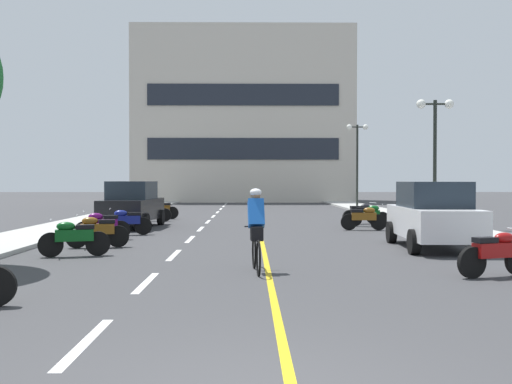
% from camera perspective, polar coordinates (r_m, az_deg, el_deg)
% --- Properties ---
extents(ground_plane, '(140.00, 140.00, 0.00)m').
position_cam_1_polar(ground_plane, '(25.89, -0.33, -3.00)').
color(ground_plane, '#38383A').
extents(curb_left, '(2.40, 72.00, 0.12)m').
position_cam_1_polar(curb_left, '(29.74, -14.38, -2.39)').
color(curb_left, '#A8A8A3').
rests_on(curb_left, ground).
extents(curb_right, '(2.40, 72.00, 0.12)m').
position_cam_1_polar(curb_right, '(29.80, 13.64, -2.38)').
color(curb_right, '#A8A8A3').
rests_on(curb_right, ground).
extents(lane_dash_0, '(0.14, 2.20, 0.01)m').
position_cam_1_polar(lane_dash_0, '(7.32, -15.91, -13.58)').
color(lane_dash_0, silver).
rests_on(lane_dash_0, ground).
extents(lane_dash_1, '(0.14, 2.20, 0.01)m').
position_cam_1_polar(lane_dash_1, '(11.14, -10.41, -8.47)').
color(lane_dash_1, silver).
rests_on(lane_dash_1, ground).
extents(lane_dash_2, '(0.14, 2.20, 0.01)m').
position_cam_1_polar(lane_dash_2, '(15.06, -7.80, -5.96)').
color(lane_dash_2, silver).
rests_on(lane_dash_2, ground).
extents(lane_dash_3, '(0.14, 2.20, 0.01)m').
position_cam_1_polar(lane_dash_3, '(19.01, -6.29, -4.49)').
color(lane_dash_3, silver).
rests_on(lane_dash_3, ground).
extents(lane_dash_4, '(0.14, 2.20, 0.01)m').
position_cam_1_polar(lane_dash_4, '(22.98, -5.30, -3.52)').
color(lane_dash_4, silver).
rests_on(lane_dash_4, ground).
extents(lane_dash_5, '(0.14, 2.20, 0.01)m').
position_cam_1_polar(lane_dash_5, '(26.96, -4.60, -2.83)').
color(lane_dash_5, silver).
rests_on(lane_dash_5, ground).
extents(lane_dash_6, '(0.14, 2.20, 0.01)m').
position_cam_1_polar(lane_dash_6, '(30.94, -4.08, -2.33)').
color(lane_dash_6, silver).
rests_on(lane_dash_6, ground).
extents(lane_dash_7, '(0.14, 2.20, 0.01)m').
position_cam_1_polar(lane_dash_7, '(34.93, -3.68, -1.93)').
color(lane_dash_7, silver).
rests_on(lane_dash_7, ground).
extents(lane_dash_8, '(0.14, 2.20, 0.01)m').
position_cam_1_polar(lane_dash_8, '(38.92, -3.37, -1.62)').
color(lane_dash_8, silver).
rests_on(lane_dash_8, ground).
extents(lane_dash_9, '(0.14, 2.20, 0.01)m').
position_cam_1_polar(lane_dash_9, '(42.91, -3.11, -1.37)').
color(lane_dash_9, silver).
rests_on(lane_dash_9, ground).
extents(lane_dash_10, '(0.14, 2.20, 0.01)m').
position_cam_1_polar(lane_dash_10, '(46.90, -2.90, -1.16)').
color(lane_dash_10, silver).
rests_on(lane_dash_10, ground).
extents(lane_dash_11, '(0.14, 2.20, 0.01)m').
position_cam_1_polar(lane_dash_11, '(50.90, -2.72, -0.98)').
color(lane_dash_11, silver).
rests_on(lane_dash_11, ground).
extents(centre_line_yellow, '(0.12, 66.00, 0.01)m').
position_cam_1_polar(centre_line_yellow, '(28.89, 0.14, -2.57)').
color(centre_line_yellow, gold).
rests_on(centre_line_yellow, ground).
extents(office_building, '(18.93, 8.52, 14.96)m').
position_cam_1_polar(office_building, '(54.32, -1.17, 7.05)').
color(office_building, beige).
rests_on(office_building, ground).
extents(street_lamp_mid, '(1.46, 0.36, 4.89)m').
position_cam_1_polar(street_lamp_mid, '(24.47, 16.66, 5.44)').
color(street_lamp_mid, black).
rests_on(street_lamp_mid, curb_right).
extents(street_lamp_far, '(1.46, 0.36, 5.51)m').
position_cam_1_polar(street_lamp_far, '(40.96, 9.62, 4.25)').
color(street_lamp_far, black).
rests_on(street_lamp_far, curb_right).
extents(parked_car_near, '(2.04, 4.26, 1.82)m').
position_cam_1_polar(parked_car_near, '(17.02, 16.49, -2.10)').
color(parked_car_near, black).
rests_on(parked_car_near, ground).
extents(parked_car_mid, '(2.11, 4.29, 1.82)m').
position_cam_1_polar(parked_car_mid, '(24.02, -11.70, -1.15)').
color(parked_car_mid, black).
rests_on(parked_car_mid, ground).
extents(motorcycle_1, '(1.65, 0.78, 0.92)m').
position_cam_1_polar(motorcycle_1, '(12.43, 21.89, -5.35)').
color(motorcycle_1, black).
rests_on(motorcycle_1, ground).
extents(motorcycle_2, '(1.66, 0.72, 0.92)m').
position_cam_1_polar(motorcycle_2, '(15.26, -16.93, -4.13)').
color(motorcycle_2, black).
rests_on(motorcycle_2, ground).
extents(motorcycle_3, '(1.68, 0.67, 0.92)m').
position_cam_1_polar(motorcycle_3, '(17.06, -14.88, -3.57)').
color(motorcycle_3, black).
rests_on(motorcycle_3, ground).
extents(motorcycle_4, '(1.65, 0.78, 0.92)m').
position_cam_1_polar(motorcycle_4, '(19.13, -14.45, -3.07)').
color(motorcycle_4, black).
rests_on(motorcycle_4, ground).
extents(motorcycle_5, '(1.69, 0.62, 0.92)m').
position_cam_1_polar(motorcycle_5, '(20.77, -12.23, -2.73)').
color(motorcycle_5, black).
rests_on(motorcycle_5, ground).
extents(motorcycle_6, '(1.70, 0.60, 0.92)m').
position_cam_1_polar(motorcycle_6, '(22.63, 10.24, -2.41)').
color(motorcycle_6, black).
rests_on(motorcycle_6, ground).
extents(motorcycle_7, '(1.69, 0.63, 0.92)m').
position_cam_1_polar(motorcycle_7, '(24.48, 10.69, -2.15)').
color(motorcycle_7, black).
rests_on(motorcycle_7, ground).
extents(motorcycle_8, '(1.66, 0.72, 0.92)m').
position_cam_1_polar(motorcycle_8, '(25.90, 9.99, -1.97)').
color(motorcycle_8, black).
rests_on(motorcycle_8, ground).
extents(motorcycle_9, '(1.69, 0.61, 0.92)m').
position_cam_1_polar(motorcycle_9, '(27.52, -9.77, -1.79)').
color(motorcycle_9, black).
rests_on(motorcycle_9, ground).
extents(motorcycle_10, '(1.70, 0.60, 0.92)m').
position_cam_1_polar(motorcycle_10, '(29.12, -9.07, -1.63)').
color(motorcycle_10, black).
rests_on(motorcycle_10, ground).
extents(cyclist_rider, '(0.42, 1.77, 1.71)m').
position_cam_1_polar(cyclist_rider, '(12.14, 0.01, -3.46)').
color(cyclist_rider, black).
rests_on(cyclist_rider, ground).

